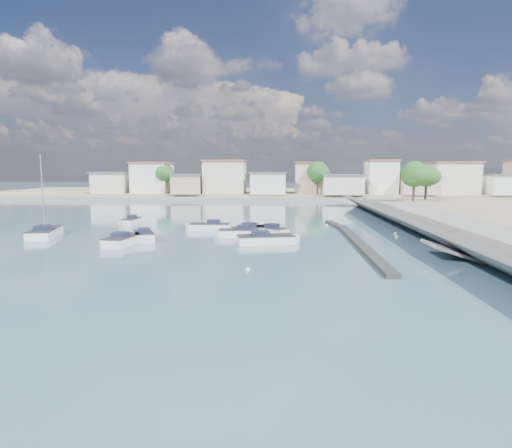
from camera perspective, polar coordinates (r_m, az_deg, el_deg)
The scene contains 17 objects.
ground at distance 71.14m, azimuth 3.85°, elevation 1.41°, with size 400.00×400.00×0.00m, color #335267.
seawall_walkway at distance 48.03m, azimuth 26.61°, elevation -1.00°, with size 5.00×90.00×1.80m, color slate.
breakwater at distance 44.59m, azimuth 12.86°, elevation -1.94°, with size 2.00×31.02×0.35m.
far_shore_land at distance 122.95m, azimuth 3.78°, elevation 4.13°, with size 160.00×40.00×1.40m, color gray.
far_shore_quay at distance 102.01m, azimuth 3.80°, elevation 3.35°, with size 160.00×2.50×0.80m, color slate.
far_town at distance 108.29m, azimuth 9.52°, elevation 5.89°, with size 113.01×12.80×8.35m.
shore_trees at distance 99.28m, azimuth 8.68°, elevation 6.55°, with size 74.56×38.32×7.92m.
motorboat_a at distance 45.61m, azimuth -14.76°, elevation -1.53°, with size 3.45×5.12×1.48m.
motorboat_b at distance 48.38m, azimuth -0.15°, elevation -0.81°, with size 4.91×4.31×1.48m.
motorboat_c at distance 51.26m, azimuth -6.48°, elevation -0.41°, with size 5.27×1.84×1.48m.
motorboat_d at distance 45.93m, azimuth -2.58°, elevation -1.25°, with size 4.87×2.18×1.48m.
motorboat_e at distance 43.20m, azimuth -17.10°, elevation -2.09°, with size 2.61×5.68×1.48m.
motorboat_f at distance 47.56m, azimuth 1.49°, elevation -0.95°, with size 4.56×4.19×1.48m.
motorboat_g at distance 58.32m, azimuth -16.41°, elevation 0.25°, with size 1.67×4.50×1.48m.
motorboat_h at distance 41.68m, azimuth 1.71°, elevation -2.10°, with size 6.25×3.42×1.48m.
sailboat at distance 51.94m, azimuth -26.24°, elevation -0.97°, with size 4.14×7.61×9.00m.
mooring_buoys at distance 46.28m, azimuth 10.36°, elevation -1.70°, with size 15.86×26.53×0.33m.
Camera 1 is at (-0.25, -30.79, 7.04)m, focal length 30.00 mm.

